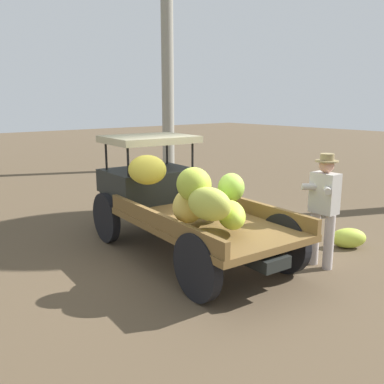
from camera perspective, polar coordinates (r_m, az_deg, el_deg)
name	(u,v)px	position (r m, az deg, el deg)	size (l,w,h in m)	color
ground_plane	(205,255)	(7.07, 1.77, -8.48)	(60.00, 60.00, 0.00)	brown
truck	(173,197)	(7.02, -2.63, -0.70)	(4.55, 2.05, 1.89)	black
farmer	(324,204)	(6.60, 17.44, -1.51)	(0.53, 0.46, 1.75)	#BEB1AB
loose_banana_bunch	(348,238)	(7.81, 20.45, -5.88)	(0.59, 0.34, 0.35)	#B9CD42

